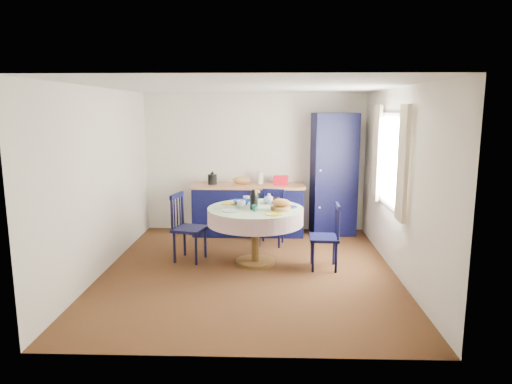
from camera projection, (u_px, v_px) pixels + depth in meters
floor at (249, 270)px, 6.34m from camera, size 4.50×4.50×0.00m
ceiling at (249, 87)px, 5.89m from camera, size 4.50×4.50×0.00m
wall_back at (255, 163)px, 8.33m from camera, size 4.00×0.02×2.50m
wall_left at (102, 181)px, 6.18m from camera, size 0.02×4.50×2.50m
wall_right at (399, 183)px, 6.06m from camera, size 0.02×4.50×2.50m
window at (391, 160)px, 6.30m from camera, size 0.10×1.74×1.45m
kitchen_counter at (248, 209)px, 8.13m from camera, size 2.00×0.63×1.13m
pantry_cabinet at (334, 174)px, 8.07m from camera, size 0.80×0.61×2.15m
dining_table at (256, 216)px, 6.51m from camera, size 1.37×1.37×1.11m
chair_left at (187, 227)px, 6.71m from camera, size 0.52×0.53×1.00m
chair_far at (272, 217)px, 7.52m from camera, size 0.47×0.46×0.90m
chair_right at (327, 236)px, 6.35m from camera, size 0.41×0.43×0.93m
mug_a at (241, 204)px, 6.52m from camera, size 0.13×0.13×0.10m
mug_b at (255, 208)px, 6.26m from camera, size 0.09×0.09×0.09m
mug_c at (276, 201)px, 6.74m from camera, size 0.13×0.13×0.10m
mug_d at (246, 199)px, 6.86m from camera, size 0.10×0.10×0.10m
cobalt_bowl at (242, 202)px, 6.71m from camera, size 0.26×0.26×0.06m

